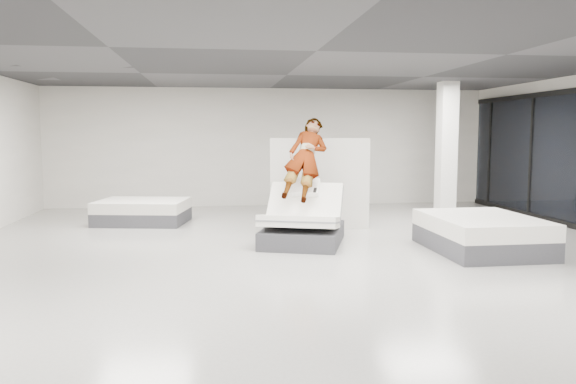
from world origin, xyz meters
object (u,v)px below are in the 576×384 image
Objects in this scene: flat_bed_left_far at (143,212)px; column at (446,149)px; divider_panel at (320,183)px; person at (306,175)px; hero_bed at (303,225)px; flat_bed_right_far at (481,234)px; remote at (315,190)px.

column is (7.12, 0.28, 1.34)m from flat_bed_left_far.
person is at bearing -98.42° from divider_panel.
divider_panel is 0.65× the size of column.
hero_bed is 0.66× the size of column.
divider_panel is at bearing 130.62° from flat_bed_right_far.
remote is 4.93m from column.
person is (0.10, 0.31, 0.88)m from hero_bed.
flat_bed_right_far is at bearing -0.99° from remote.
column reaches higher than remote.
column is (3.87, 2.72, 0.38)m from person.
column is at bearing 57.58° from remote.
hero_bed is at bearing -41.17° from flat_bed_left_far.
column is at bearing 2.23° from flat_bed_left_far.
remote is (0.20, -0.09, 0.64)m from hero_bed.
hero_bed reaches higher than flat_bed_right_far.
remote is 1.78m from divider_panel.
column is (3.77, 3.12, 0.62)m from remote.
hero_bed is 1.14× the size of person.
divider_panel reaches higher than hero_bed.
person reaches higher than divider_panel.
remote is 2.92m from flat_bed_right_far.
flat_bed_left_far is at bearing -177.77° from column.
column reaches higher than divider_panel.
remote reaches higher than flat_bed_right_far.
flat_bed_left_far is (-3.35, 2.84, -0.72)m from remote.
remote is at bearing -23.38° from hero_bed.
divider_panel is 3.98m from flat_bed_left_far.
divider_panel reaches higher than flat_bed_right_far.
remote reaches higher than flat_bed_left_far.
hero_bed is 0.94m from person.
divider_panel is at bearing 94.63° from remote.
person reaches higher than flat_bed_right_far.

